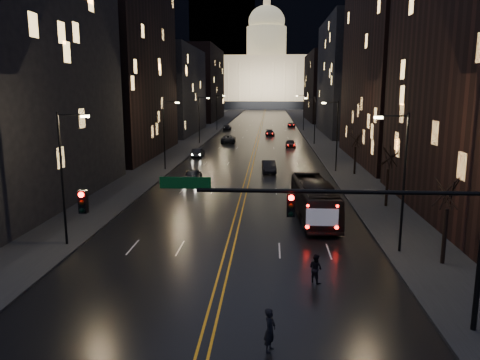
% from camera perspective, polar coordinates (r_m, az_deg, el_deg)
% --- Properties ---
extents(ground, '(900.00, 900.00, 0.00)m').
position_cam_1_polar(ground, '(22.07, -3.64, -17.15)').
color(ground, black).
rests_on(ground, ground).
extents(road, '(20.00, 320.00, 0.02)m').
position_cam_1_polar(road, '(149.67, 2.69, 7.04)').
color(road, black).
rests_on(road, ground).
extents(sidewalk_left, '(8.00, 320.00, 0.16)m').
position_cam_1_polar(sidewalk_left, '(150.56, -2.68, 7.09)').
color(sidewalk_left, black).
rests_on(sidewalk_left, ground).
extents(sidewalk_right, '(8.00, 320.00, 0.16)m').
position_cam_1_polar(sidewalk_right, '(150.08, 8.09, 6.98)').
color(sidewalk_right, black).
rests_on(sidewalk_right, ground).
extents(center_line, '(0.62, 320.00, 0.01)m').
position_cam_1_polar(center_line, '(149.67, 2.69, 7.05)').
color(center_line, orange).
rests_on(center_line, road).
extents(building_left_near, '(12.00, 28.00, 22.00)m').
position_cam_1_polar(building_left_near, '(47.55, -26.55, 10.60)').
color(building_left_near, black).
rests_on(building_left_near, ground).
extents(building_left_mid, '(12.00, 30.00, 28.00)m').
position_cam_1_polar(building_left_mid, '(77.07, -14.55, 13.36)').
color(building_left_mid, black).
rests_on(building_left_mid, ground).
extents(building_left_far, '(12.00, 34.00, 20.00)m').
position_cam_1_polar(building_left_far, '(113.76, -8.44, 10.71)').
color(building_left_far, black).
rests_on(building_left_far, ground).
extents(building_left_dist, '(12.00, 40.00, 24.00)m').
position_cam_1_polar(building_left_dist, '(161.03, -4.85, 11.57)').
color(building_left_dist, black).
rests_on(building_left_dist, ground).
extents(building_right_tall, '(12.00, 30.00, 38.00)m').
position_cam_1_polar(building_right_tall, '(72.20, 19.33, 17.27)').
color(building_right_tall, black).
rests_on(building_right_tall, ground).
extents(building_right_mid, '(12.00, 34.00, 26.00)m').
position_cam_1_polar(building_right_mid, '(112.83, 13.37, 12.06)').
color(building_right_mid, black).
rests_on(building_right_mid, ground).
extents(building_right_dist, '(12.00, 40.00, 22.00)m').
position_cam_1_polar(building_right_dist, '(160.35, 10.46, 11.07)').
color(building_right_dist, black).
rests_on(building_right_dist, ground).
extents(mountain_ridge, '(520.00, 60.00, 130.00)m').
position_cam_1_polar(mountain_ridge, '(404.73, 9.44, 18.65)').
color(mountain_ridge, black).
rests_on(mountain_ridge, ground).
extents(capitol, '(90.00, 50.00, 58.50)m').
position_cam_1_polar(capitol, '(269.38, 3.20, 12.46)').
color(capitol, black).
rests_on(capitol, ground).
extents(traffic_signal, '(17.29, 0.45, 7.00)m').
position_cam_1_polar(traffic_signal, '(20.28, 13.02, -4.45)').
color(traffic_signal, black).
rests_on(traffic_signal, ground).
extents(streetlamp_right_near, '(2.13, 0.25, 9.00)m').
position_cam_1_polar(streetlamp_right_near, '(30.89, 19.07, 0.48)').
color(streetlamp_right_near, black).
rests_on(streetlamp_right_near, ground).
extents(streetlamp_left_near, '(2.13, 0.25, 9.00)m').
position_cam_1_polar(streetlamp_left_near, '(32.64, -20.61, 0.92)').
color(streetlamp_left_near, black).
rests_on(streetlamp_left_near, ground).
extents(streetlamp_right_mid, '(2.13, 0.25, 9.00)m').
position_cam_1_polar(streetlamp_right_mid, '(60.09, 11.59, 5.73)').
color(streetlamp_right_mid, black).
rests_on(streetlamp_right_mid, ground).
extents(streetlamp_left_mid, '(2.13, 0.25, 9.00)m').
position_cam_1_polar(streetlamp_left_mid, '(61.01, -9.07, 5.89)').
color(streetlamp_left_mid, black).
rests_on(streetlamp_left_mid, ground).
extents(streetlamp_right_far, '(2.13, 0.25, 9.00)m').
position_cam_1_polar(streetlamp_right_far, '(89.82, 9.00, 7.50)').
color(streetlamp_right_far, black).
rests_on(streetlamp_right_far, ground).
extents(streetlamp_left_far, '(2.13, 0.25, 9.00)m').
position_cam_1_polar(streetlamp_left_far, '(90.44, -4.89, 7.62)').
color(streetlamp_left_far, black).
rests_on(streetlamp_left_far, ground).
extents(streetlamp_right_dist, '(2.13, 0.25, 9.00)m').
position_cam_1_polar(streetlamp_right_dist, '(119.69, 7.69, 8.39)').
color(streetlamp_right_dist, black).
rests_on(streetlamp_right_dist, ground).
extents(streetlamp_left_dist, '(2.13, 0.25, 9.00)m').
position_cam_1_polar(streetlamp_left_dist, '(120.15, -2.76, 8.49)').
color(streetlamp_left_dist, black).
rests_on(streetlamp_left_dist, ground).
extents(tree_right_near, '(2.40, 2.40, 6.65)m').
position_cam_1_polar(tree_right_near, '(29.80, 24.06, -1.34)').
color(tree_right_near, black).
rests_on(tree_right_near, ground).
extents(tree_right_mid, '(2.40, 2.40, 6.65)m').
position_cam_1_polar(tree_right_mid, '(42.99, 17.68, 2.64)').
color(tree_right_mid, black).
rests_on(tree_right_mid, ground).
extents(tree_right_far, '(2.40, 2.40, 6.65)m').
position_cam_1_polar(tree_right_far, '(58.52, 13.96, 4.94)').
color(tree_right_far, black).
rests_on(tree_right_far, ground).
extents(bus, '(3.27, 11.33, 3.12)m').
position_cam_1_polar(bus, '(38.37, 9.02, -2.45)').
color(bus, black).
rests_on(bus, ground).
extents(oncoming_car_a, '(1.92, 4.47, 1.51)m').
position_cam_1_polar(oncoming_car_a, '(53.85, -5.77, 0.64)').
color(oncoming_car_a, black).
rests_on(oncoming_car_a, ground).
extents(oncoming_car_b, '(1.56, 4.34, 1.42)m').
position_cam_1_polar(oncoming_car_b, '(72.73, -5.13, 3.33)').
color(oncoming_car_b, black).
rests_on(oncoming_car_b, ground).
extents(oncoming_car_c, '(2.80, 5.81, 1.60)m').
position_cam_1_polar(oncoming_car_c, '(91.79, -1.43, 5.02)').
color(oncoming_car_c, black).
rests_on(oncoming_car_c, ground).
extents(oncoming_car_d, '(1.98, 4.79, 1.39)m').
position_cam_1_polar(oncoming_car_d, '(121.70, -1.57, 6.45)').
color(oncoming_car_d, black).
rests_on(oncoming_car_d, ground).
extents(receding_car_a, '(1.95, 4.76, 1.54)m').
position_cam_1_polar(receding_car_a, '(59.29, 3.55, 1.65)').
color(receding_car_a, black).
rests_on(receding_car_a, ground).
extents(receding_car_b, '(1.86, 4.47, 1.51)m').
position_cam_1_polar(receding_car_b, '(84.71, 6.18, 4.43)').
color(receding_car_b, black).
rests_on(receding_car_b, ground).
extents(receding_car_c, '(2.25, 4.87, 1.38)m').
position_cam_1_polar(receding_car_c, '(105.85, 3.66, 5.75)').
color(receding_car_c, black).
rests_on(receding_car_c, ground).
extents(receding_car_d, '(2.21, 4.57, 1.25)m').
position_cam_1_polar(receding_car_d, '(131.88, 6.28, 6.72)').
color(receding_car_d, black).
rests_on(receding_car_d, ground).
extents(pedestrian_a, '(0.65, 0.78, 1.84)m').
position_cam_1_polar(pedestrian_a, '(19.73, 3.67, -17.78)').
color(pedestrian_a, black).
rests_on(pedestrian_a, ground).
extents(pedestrian_b, '(0.85, 0.87, 1.62)m').
position_cam_1_polar(pedestrian_b, '(26.24, 9.20, -10.59)').
color(pedestrian_b, black).
rests_on(pedestrian_b, ground).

